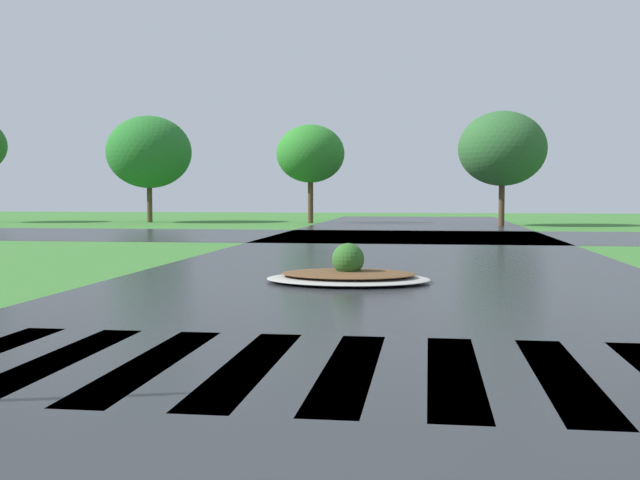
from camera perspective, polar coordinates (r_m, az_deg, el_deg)
The scene contains 5 objects.
asphalt_roadway at distance 12.78m, azimuth 4.84°, elevation -3.47°, with size 9.93×80.00×0.01m, color #232628.
asphalt_cross_road at distance 28.21m, azimuth 6.53°, elevation 0.27°, with size 90.00×8.93×0.01m, color #232628.
crosswalk_stripes at distance 6.93m, azimuth 2.15°, elevation -9.34°, with size 7.65×3.13×0.01m.
median_island at distance 13.53m, azimuth 2.05°, elevation -2.53°, with size 2.84×2.14×0.68m.
background_treeline at distance 39.27m, azimuth 2.61°, elevation 6.86°, with size 40.95×6.84×6.27m.
Camera 1 is at (0.67, -2.67, 1.53)m, focal length 43.98 mm.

